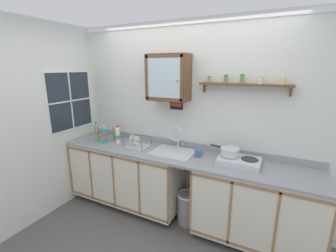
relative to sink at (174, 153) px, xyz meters
The scene contains 21 objects.
floor 0.96m from the sink, 75.90° to the right, with size 6.27×6.27×0.00m, color #565451.
back_wall 0.48m from the sink, 74.46° to the left, with size 3.87×0.07×2.54m.
side_wall_left 1.74m from the sink, 158.35° to the right, with size 0.05×3.36×2.54m, color silver.
lower_cabinet_run 0.86m from the sink, behind, with size 1.65×0.60×0.88m.
lower_cabinet_run_right 1.13m from the sink, ahead, with size 1.34×0.60×0.88m.
countertop 0.09m from the sink, 28.76° to the right, with size 3.23×0.62×0.03m, color gray.
backsplash 0.26m from the sink, 72.37° to the left, with size 3.23×0.02×0.08m, color gray.
sink is the anchor object (origin of this frame).
hot_plate_stove 0.82m from the sink, ahead, with size 0.46×0.32×0.08m.
saucepan 0.71m from the sink, ahead, with size 0.35×0.21×0.09m.
bottle_juice_amber_0 1.00m from the sink, behind, with size 0.08×0.08×0.24m.
bottle_opaque_white_1 0.87m from the sink, behind, with size 0.07×0.07×0.26m.
bottle_detergent_teal_2 1.05m from the sink, behind, with size 0.08×0.08×0.26m.
bottle_soda_green_3 1.19m from the sink, behind, with size 0.06×0.06×0.30m.
dish_rack 0.53m from the sink, behind, with size 0.31×0.26×0.16m.
mug 0.34m from the sink, ahead, with size 0.10×0.09×0.09m.
wall_cabinet 0.96m from the sink, 138.22° to the left, with size 0.53×0.30×0.57m.
spice_shelf 1.19m from the sink, 13.54° to the left, with size 1.00×0.14×0.22m.
warning_sign 0.69m from the sink, 107.32° to the left, with size 0.19×0.01×0.24m.
window 1.67m from the sink, behind, with size 0.03×0.76×0.84m.
trash_bin 0.73m from the sink, 18.19° to the right, with size 0.27×0.27×0.42m.
Camera 1 is at (1.07, -2.17, 1.97)m, focal length 24.22 mm.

